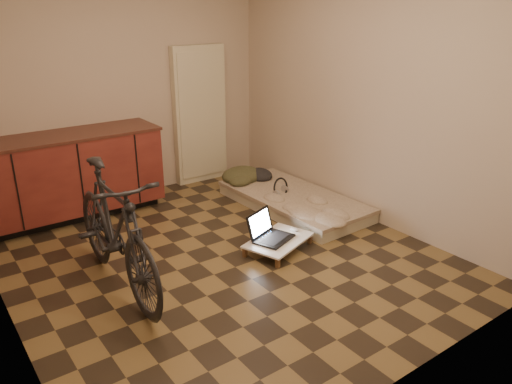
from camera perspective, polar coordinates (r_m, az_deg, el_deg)
room_shell at (r=4.15m, az=-4.60°, el=8.73°), size 3.50×4.00×2.60m
cabinets at (r=5.61m, az=-20.24°, el=1.86°), size 1.84×0.62×0.91m
appliance_panel at (r=6.35m, az=-6.44°, el=8.72°), size 0.70×0.10×1.70m
bicycle at (r=4.02m, az=-15.89°, el=-3.50°), size 0.55×1.75×1.12m
futon at (r=5.64m, az=4.31°, el=-1.00°), size 0.90×1.79×0.15m
clothing_pile at (r=6.07m, az=-1.09°, el=2.50°), size 0.55×0.46×0.21m
headphones at (r=5.59m, az=2.84°, el=0.59°), size 0.30×0.28×0.17m
lap_desk at (r=4.66m, az=2.58°, el=-5.58°), size 0.74×0.60×0.11m
laptop at (r=4.65m, az=1.52°, el=-4.75°), size 0.45×0.43×0.25m
mouse at (r=4.82m, az=4.44°, el=-4.29°), size 0.09×0.11×0.03m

